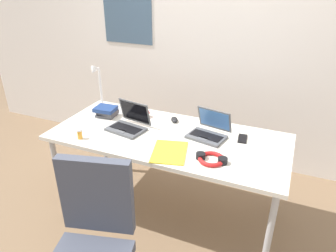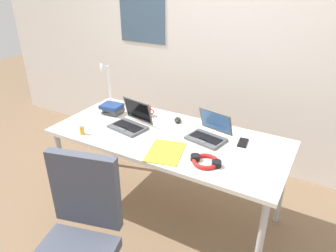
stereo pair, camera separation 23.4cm
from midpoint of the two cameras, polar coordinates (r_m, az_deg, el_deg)
name	(u,v)px [view 1 (the left image)]	position (r m, az deg, el deg)	size (l,w,h in m)	color
ground_plane	(168,210)	(2.81, -2.48, -15.24)	(12.00, 12.00, 0.00)	#7A6047
wall_back	(212,36)	(3.17, 5.88, 16.05)	(6.00, 0.13, 2.60)	silver
desk	(168,142)	(2.41, -2.79, -2.99)	(1.80, 0.80, 0.74)	silver
desk_lamp	(98,86)	(2.92, -14.91, 6.98)	(0.12, 0.18, 0.40)	white
laptop_near_lamp	(209,131)	(2.36, 4.66, -1.04)	(0.32, 0.30, 0.20)	#515459
laptop_by_keyboard	(129,124)	(2.49, -9.87, 0.33)	(0.32, 0.29, 0.21)	#515459
computer_mouse	(174,120)	(2.59, -1.41, 1.12)	(0.06, 0.10, 0.03)	black
cell_phone	(242,139)	(2.36, 10.71, -2.35)	(0.06, 0.14, 0.01)	black
headphones	(211,159)	(2.07, 4.73, -6.08)	(0.21, 0.18, 0.04)	red
pill_bottle	(80,134)	(2.44, -18.52, -1.41)	(0.04, 0.04, 0.08)	gold
book_stack	(106,111)	(2.76, -13.60, 2.59)	(0.19, 0.16, 0.09)	#4C4C51
paper_folder_back_right	(169,152)	(2.16, -2.86, -4.84)	(0.23, 0.31, 0.01)	gold
coffee_mug	(142,112)	(2.69, -7.27, 2.49)	(0.11, 0.08, 0.09)	#B21E23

